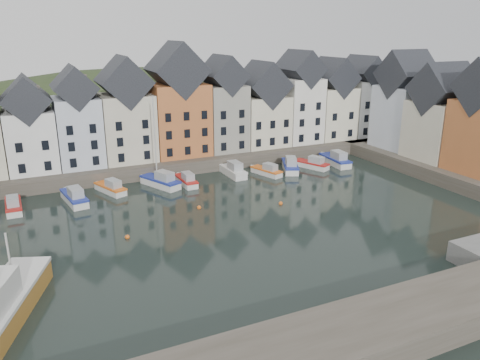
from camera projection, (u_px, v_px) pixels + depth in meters
ground at (257, 226)px, 53.10m from camera, size 260.00×260.00×0.00m
far_quay at (176, 156)px, 78.71m from camera, size 90.00×16.00×2.00m
right_quay at (467, 172)px, 70.24m from camera, size 14.00×54.00×2.00m
hillside at (145, 210)px, 106.95m from camera, size 153.60×70.40×64.00m
far_terrace at (197, 110)px, 75.87m from camera, size 72.37×8.16×17.78m
right_terrace at (442, 115)px, 71.80m from camera, size 8.30×24.25×16.36m
mooring_buoys at (207, 215)px, 56.06m from camera, size 20.50×5.50×0.50m
boat_a at (14, 206)px, 57.49m from camera, size 1.97×5.90×2.25m
boat_b at (75, 198)px, 60.07m from camera, size 3.02×6.81×2.53m
boat_c at (111, 188)px, 63.94m from camera, size 3.72×6.07×2.23m
boat_d at (161, 181)px, 66.38m from camera, size 4.69×7.09×13.02m
boat_e at (186, 180)px, 67.28m from camera, size 1.92×5.67×2.16m
boat_f at (233, 171)px, 71.60m from camera, size 2.17×6.72×2.57m
boat_g at (267, 171)px, 71.88m from camera, size 3.28×5.72×2.10m
boat_h at (290, 166)px, 74.08m from camera, size 4.75×7.06×2.61m
boat_i at (312, 164)px, 75.45m from camera, size 4.08×6.07×2.24m
boat_j at (336, 160)px, 77.32m from camera, size 2.72×7.18×2.70m
large_vessel at (0, 305)px, 35.20m from camera, size 7.63×12.93×6.52m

